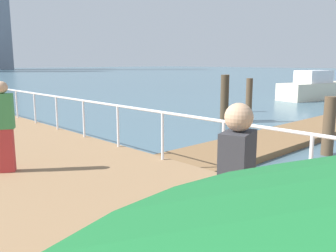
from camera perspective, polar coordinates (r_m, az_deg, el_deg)
name	(u,v)px	position (r m, az deg, el deg)	size (l,w,h in m)	color
ground_plane	(54,112)	(19.37, -17.68, 2.20)	(300.00, 300.00, 0.00)	#476675
floating_dock	(309,130)	(13.94, 21.59, -0.59)	(15.36, 2.00, 0.18)	olive
boardwalk_railing	(118,114)	(9.00, -8.04, 1.90)	(0.06, 29.87, 1.08)	white
dock_piling_0	(249,101)	(15.38, 12.78, 3.98)	(0.27, 0.27, 1.86)	brown
dock_piling_3	(226,94)	(18.36, 9.29, 5.13)	(0.25, 0.25, 1.91)	brown
dock_piling_4	(225,98)	(15.40, 9.02, 4.36)	(0.35, 0.35, 2.00)	#473826
dock_piling_5	(329,126)	(10.64, 24.28, -0.02)	(0.32, 0.32, 1.61)	brown
moored_boat_0	(317,88)	(26.74, 22.74, 5.55)	(6.62, 3.22, 1.97)	beige
pedestrian_0	(236,203)	(3.14, 10.77, -12.02)	(0.41, 0.32, 1.79)	orange
pedestrian_1	(4,125)	(7.54, -24.65, 0.10)	(0.42, 0.37, 1.76)	#BF3333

